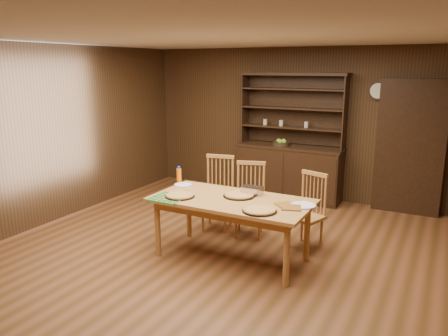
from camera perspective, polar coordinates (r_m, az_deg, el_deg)
The scene contains 20 objects.
floor at distance 5.48m, azimuth -1.51°, elevation -11.43°, with size 6.00×6.00×0.00m, color brown.
room_shell at distance 5.03m, azimuth -1.61°, elevation 5.14°, with size 6.00×6.00×6.00m.
china_hutch at distance 7.69m, azimuth 8.54°, elevation 0.38°, with size 1.84×0.52×2.17m.
doorway at distance 7.36m, azimuth 23.14°, elevation 2.50°, with size 1.00×0.18×2.10m, color black.
wall_clock at distance 7.39m, azimuth 19.49°, elevation 9.49°, with size 0.30×0.05×0.30m.
dining_table at distance 5.19m, azimuth 0.98°, elevation -4.92°, with size 1.88×0.94×0.75m.
chair_left at distance 6.25m, azimuth -0.73°, elevation -2.85°, with size 0.50×0.49×1.05m.
chair_center at distance 6.00m, azimuth 3.40°, elevation -3.74°, with size 0.52×0.50×1.01m.
chair_right at distance 5.70m, azimuth 11.06°, elevation -5.14°, with size 0.49×0.48×0.97m.
pizza_left at distance 5.27m, azimuth -5.78°, elevation -3.59°, with size 0.36×0.36×0.04m.
pizza_right at distance 4.74m, azimuth 4.66°, elevation -5.50°, with size 0.38×0.38×0.04m.
pizza_center at distance 5.26m, azimuth 2.00°, elevation -3.55°, with size 0.39×0.39×0.04m.
cooling_rack at distance 5.23m, azimuth -7.28°, elevation -3.85°, with size 0.37×0.37×0.02m, color #0CA243, non-canonical shape.
plate_left at distance 5.76m, azimuth -5.32°, elevation -2.20°, with size 0.25×0.25×0.02m.
plate_right at distance 4.99m, azimuth 10.30°, elevation -4.80°, with size 0.29×0.29×0.02m.
foil_dish at distance 5.34m, azimuth 3.68°, elevation -2.96°, with size 0.24×0.17×0.10m, color silver.
juice_bottle at distance 5.89m, azimuth -5.90°, elevation -0.91°, with size 0.06×0.06×0.22m.
pot_holder_a at distance 4.89m, azimuth 8.79°, elevation -5.13°, with size 0.21×0.21×0.02m, color red.
pot_holder_b at distance 4.98m, azimuth 7.94°, elevation -4.78°, with size 0.19×0.19×0.01m, color red.
fruit_bowl at distance 7.60m, azimuth 7.50°, elevation 3.24°, with size 0.29×0.29×0.12m.
Camera 1 is at (2.44, -4.34, 2.28)m, focal length 35.00 mm.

